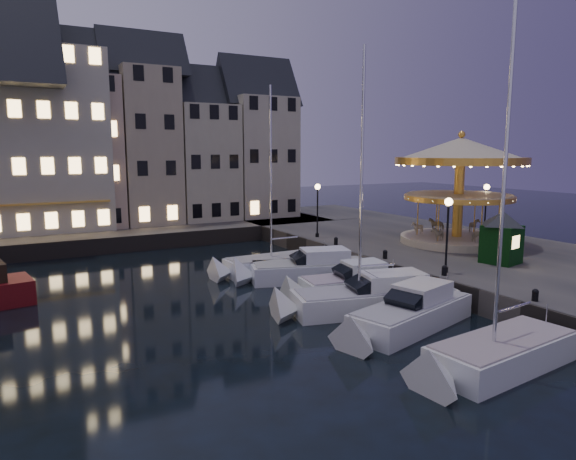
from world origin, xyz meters
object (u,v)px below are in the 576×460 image
motorboat_f (274,265)px  ticket_kiosk (502,228)px  streetlamp_b (448,224)px  motorboat_a (494,357)px  bollard_d (336,241)px  motorboat_d (345,286)px  motorboat_b (407,316)px  motorboat_e (305,270)px  bollard_a (535,294)px  motorboat_c (367,299)px  bollard_c (385,254)px  streetlamp_d (486,203)px  streetlamp_c (317,203)px  bollard_b (444,270)px  carousel (460,170)px

motorboat_f → ticket_kiosk: bearing=-40.0°
streetlamp_b → motorboat_a: bearing=-125.9°
bollard_d → motorboat_d: 9.03m
bollard_d → motorboat_b: (-5.14, -13.33, -0.96)m
motorboat_e → ticket_kiosk: size_ratio=2.39×
motorboat_d → motorboat_e: bearing=90.8°
bollard_a → motorboat_c: motorboat_c is taller
bollard_c → motorboat_a: 13.88m
streetlamp_b → streetlamp_d: (11.30, 7.00, 0.00)m
bollard_c → motorboat_b: 9.41m
motorboat_c → motorboat_e: 7.02m
motorboat_e → ticket_kiosk: (9.95, -6.45, 2.78)m
streetlamp_b → motorboat_c: size_ratio=0.34×
ticket_kiosk → motorboat_c: bearing=-177.0°
streetlamp_d → motorboat_c: (-17.05, -7.39, -3.34)m
streetlamp_c → motorboat_a: bearing=-105.4°
streetlamp_c → bollard_c: size_ratio=7.32×
motorboat_e → streetlamp_b: bearing=-51.6°
streetlamp_c → motorboat_d: 12.82m
motorboat_b → motorboat_d: bearing=84.3°
bollard_a → motorboat_a: bearing=-157.2°
bollard_c → ticket_kiosk: (5.30, -4.35, 1.82)m
bollard_c → motorboat_b: bearing=-123.3°
bollard_d → motorboat_c: 11.64m
streetlamp_b → streetlamp_c: bearing=90.0°
bollard_d → ticket_kiosk: ticket_kiosk is taller
motorboat_b → motorboat_e: same height
bollard_b → motorboat_f: size_ratio=0.05×
streetlamp_d → bollard_a: (-11.90, -13.00, -2.41)m
streetlamp_c → streetlamp_b: bearing=-90.0°
streetlamp_b → bollard_a: (-0.60, -6.00, -2.41)m
streetlamp_d → bollard_a: 17.79m
streetlamp_c → bollard_d: (-0.60, -3.50, -2.41)m
bollard_d → carousel: (8.18, -3.69, 5.04)m
bollard_d → motorboat_a: bearing=-106.4°
bollard_d → bollard_c: bearing=-90.0°
bollard_b → motorboat_c: 5.24m
streetlamp_c → bollard_c: (-0.60, -9.00, -2.41)m
motorboat_d → motorboat_b: bearing=-95.7°
motorboat_a → motorboat_e: size_ratio=1.45×
streetlamp_d → motorboat_c: bearing=-156.6°
streetlamp_d → bollard_c: bearing=-168.1°
motorboat_a → motorboat_e: (0.73, 14.86, 0.11)m
bollard_c → motorboat_f: bearing=139.4°
streetlamp_b → streetlamp_d: 13.29m
streetlamp_b → carousel: size_ratio=0.45×
streetlamp_d → motorboat_e: streetlamp_d is taller
carousel → ticket_kiosk: 7.52m
motorboat_c → motorboat_f: motorboat_c is taller
motorboat_c → streetlamp_b: bearing=3.9°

